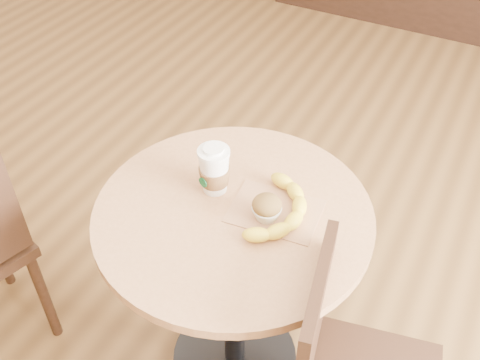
{
  "coord_description": "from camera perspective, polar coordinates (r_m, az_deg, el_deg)",
  "views": [
    {
      "loc": [
        0.56,
        -0.86,
        1.83
      ],
      "look_at": [
        0.04,
        0.13,
        0.83
      ],
      "focal_mm": 42.0,
      "sensor_mm": 36.0,
      "label": 1
    }
  ],
  "objects": [
    {
      "name": "banana",
      "position": [
        1.5,
        4.17,
        -3.1
      ],
      "size": [
        0.18,
        0.3,
        0.04
      ],
      "primitive_type": null,
      "rotation": [
        0.0,
        0.0,
        0.04
      ],
      "color": "yellow",
      "rests_on": "kraft_bag"
    },
    {
      "name": "coffee_cup",
      "position": [
        1.55,
        -2.63,
        0.91
      ],
      "size": [
        0.09,
        0.09,
        0.15
      ],
      "rotation": [
        0.0,
        0.0,
        -0.31
      ],
      "color": "white",
      "rests_on": "cafe_table"
    },
    {
      "name": "cafe_table",
      "position": [
        1.67,
        -0.65,
        -7.85
      ],
      "size": [
        0.77,
        0.77,
        0.75
      ],
      "color": "black",
      "rests_on": "ground"
    },
    {
      "name": "muffin",
      "position": [
        1.48,
        2.74,
        -2.85
      ],
      "size": [
        0.08,
        0.08,
        0.07
      ],
      "color": "silver",
      "rests_on": "kraft_bag"
    },
    {
      "name": "kraft_bag",
      "position": [
        1.53,
        3.58,
        -3.16
      ],
      "size": [
        0.26,
        0.2,
        0.0
      ],
      "primitive_type": "cube",
      "rotation": [
        0.0,
        0.0,
        0.1
      ],
      "color": "#AA7752",
      "rests_on": "cafe_table"
    }
  ]
}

